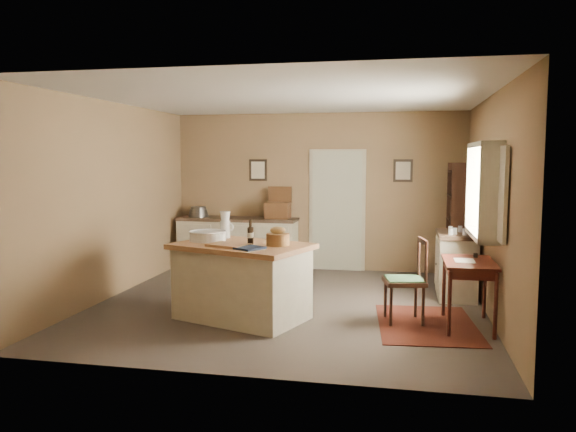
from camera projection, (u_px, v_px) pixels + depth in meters
name	position (u px, v px, depth m)	size (l,w,h in m)	color
ground	(289.00, 304.00, 7.41)	(5.00, 5.00, 0.00)	brown
wall_back	(317.00, 192.00, 9.71)	(5.00, 0.10, 2.70)	olive
wall_front	(231.00, 225.00, 4.83)	(5.00, 0.10, 2.70)	olive
wall_left	(112.00, 200.00, 7.77)	(0.10, 5.00, 2.70)	olive
wall_right	(491.00, 206.00, 6.78)	(0.10, 5.00, 2.70)	olive
ceiling	(289.00, 97.00, 7.13)	(5.00, 5.00, 0.00)	silver
door	(337.00, 209.00, 9.64)	(0.97, 0.06, 2.11)	#BBBCA2
framed_prints	(329.00, 170.00, 9.61)	(2.82, 0.02, 0.38)	black
window	(488.00, 190.00, 6.58)	(0.25, 1.99, 1.12)	beige
work_island	(242.00, 279.00, 6.72)	(1.80, 1.47, 1.20)	beige
sideboard	(238.00, 242.00, 9.77)	(2.08, 0.59, 1.18)	beige
rug	(427.00, 324.00, 6.51)	(1.10, 1.60, 0.01)	#4E170F
writing_desk	(469.00, 269.00, 6.36)	(0.55, 0.90, 0.82)	#37130D
desk_chair	(404.00, 281.00, 6.57)	(0.45, 0.45, 0.97)	black
right_cabinet	(456.00, 264.00, 7.80)	(0.53, 0.95, 0.99)	beige
shelving_unit	(461.00, 223.00, 8.64)	(0.32, 0.84, 1.86)	black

